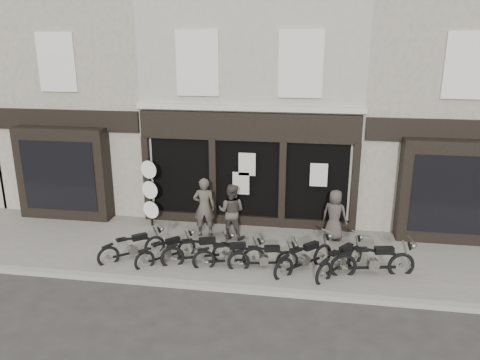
% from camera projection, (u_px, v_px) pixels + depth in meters
% --- Properties ---
extents(ground_plane, '(90.00, 90.00, 0.00)m').
position_uv_depth(ground_plane, '(232.00, 267.00, 13.09)').
color(ground_plane, '#2D2B28').
rests_on(ground_plane, ground).
extents(pavement, '(30.00, 4.20, 0.12)m').
position_uv_depth(pavement, '(237.00, 251.00, 13.93)').
color(pavement, '#69645C').
rests_on(pavement, ground_plane).
extents(kerb, '(30.00, 0.25, 0.13)m').
position_uv_depth(kerb, '(223.00, 287.00, 11.89)').
color(kerb, gray).
rests_on(kerb, ground_plane).
extents(central_building, '(7.30, 6.22, 8.34)m').
position_uv_depth(central_building, '(260.00, 96.00, 17.54)').
color(central_building, '#ADA694').
rests_on(central_building, ground).
extents(neighbour_left, '(5.60, 6.73, 8.34)m').
position_uv_depth(neighbour_left, '(100.00, 94.00, 18.48)').
color(neighbour_left, '#A19B88').
rests_on(neighbour_left, ground).
extents(neighbour_right, '(5.60, 6.73, 8.34)m').
position_uv_depth(neighbour_right, '(438.00, 101.00, 16.52)').
color(neighbour_right, '#A19B88').
rests_on(neighbour_right, ground).
extents(motorcycle_0, '(1.66, 1.47, 0.96)m').
position_uv_depth(motorcycle_0, '(133.00, 249.00, 13.34)').
color(motorcycle_0, black).
rests_on(motorcycle_0, ground).
extents(motorcycle_1, '(1.50, 1.50, 0.92)m').
position_uv_depth(motorcycle_1, '(167.00, 253.00, 13.14)').
color(motorcycle_1, black).
rests_on(motorcycle_1, ground).
extents(motorcycle_2, '(2.00, 1.06, 1.01)m').
position_uv_depth(motorcycle_2, '(199.00, 253.00, 13.05)').
color(motorcycle_2, black).
rests_on(motorcycle_2, ground).
extents(motorcycle_3, '(1.97, 0.85, 0.97)m').
position_uv_depth(motorcycle_3, '(230.00, 257.00, 12.83)').
color(motorcycle_3, black).
rests_on(motorcycle_3, ground).
extents(motorcycle_4, '(1.93, 0.70, 0.93)m').
position_uv_depth(motorcycle_4, '(264.00, 260.00, 12.73)').
color(motorcycle_4, black).
rests_on(motorcycle_4, ground).
extents(motorcycle_5, '(1.65, 1.66, 1.01)m').
position_uv_depth(motorcycle_5, '(304.00, 260.00, 12.65)').
color(motorcycle_5, black).
rests_on(motorcycle_5, ground).
extents(motorcycle_6, '(1.46, 1.78, 1.00)m').
position_uv_depth(motorcycle_6, '(340.00, 263.00, 12.50)').
color(motorcycle_6, black).
rests_on(motorcycle_6, ground).
extents(motorcycle_7, '(2.26, 0.80, 1.09)m').
position_uv_depth(motorcycle_7, '(374.00, 263.00, 12.37)').
color(motorcycle_7, black).
rests_on(motorcycle_7, ground).
extents(man_left, '(0.75, 0.54, 1.90)m').
position_uv_depth(man_left, '(204.00, 207.00, 14.67)').
color(man_left, '#443E38').
rests_on(man_left, pavement).
extents(man_centre, '(0.93, 0.76, 1.76)m').
position_uv_depth(man_centre, '(231.00, 211.00, 14.52)').
color(man_centre, '#443C37').
rests_on(man_centre, pavement).
extents(man_right, '(0.91, 0.75, 1.60)m').
position_uv_depth(man_right, '(335.00, 215.00, 14.44)').
color(man_right, '#3E3834').
rests_on(man_right, pavement).
extents(advert_sign_post, '(0.59, 0.38, 2.46)m').
position_uv_depth(advert_sign_post, '(150.00, 195.00, 15.39)').
color(advert_sign_post, black).
rests_on(advert_sign_post, ground).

